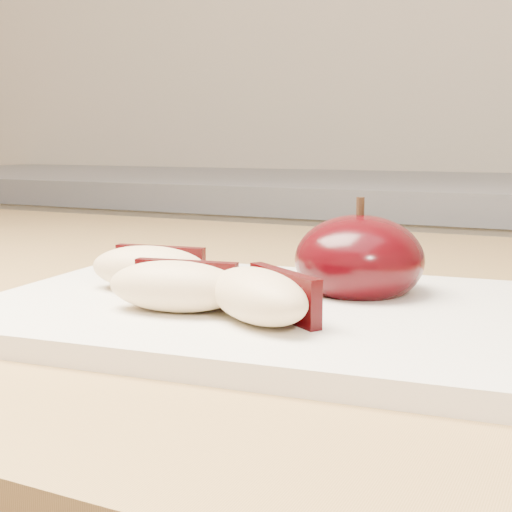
% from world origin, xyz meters
% --- Properties ---
extents(back_cabinet, '(2.40, 0.62, 0.94)m').
position_xyz_m(back_cabinet, '(0.00, 1.20, 0.47)').
color(back_cabinet, silver).
rests_on(back_cabinet, ground).
extents(cutting_board, '(0.32, 0.25, 0.01)m').
position_xyz_m(cutting_board, '(0.04, 0.38, 0.91)').
color(cutting_board, silver).
rests_on(cutting_board, island_counter).
extents(apple_half, '(0.08, 0.08, 0.06)m').
position_xyz_m(apple_half, '(0.08, 0.43, 0.93)').
color(apple_half, black).
rests_on(apple_half, cutting_board).
extents(apple_wedge_a, '(0.08, 0.05, 0.03)m').
position_xyz_m(apple_wedge_a, '(-0.03, 0.38, 0.93)').
color(apple_wedge_a, '#D9BA89').
rests_on(apple_wedge_a, cutting_board).
extents(apple_wedge_b, '(0.08, 0.05, 0.03)m').
position_xyz_m(apple_wedge_b, '(0.01, 0.34, 0.93)').
color(apple_wedge_b, '#D9BA89').
rests_on(apple_wedge_b, cutting_board).
extents(apple_wedge_c, '(0.08, 0.07, 0.03)m').
position_xyz_m(apple_wedge_c, '(0.06, 0.34, 0.93)').
color(apple_wedge_c, '#D9BA89').
rests_on(apple_wedge_c, cutting_board).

